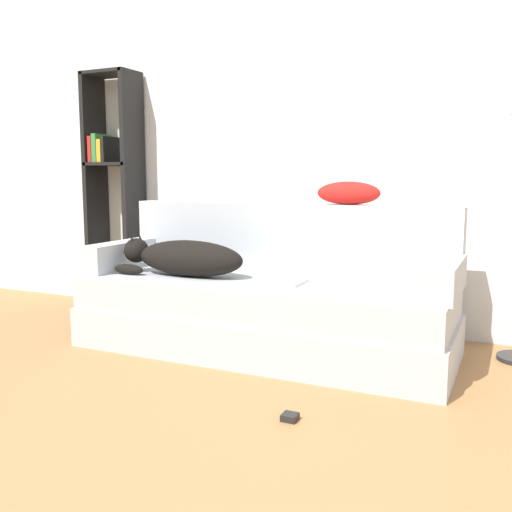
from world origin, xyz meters
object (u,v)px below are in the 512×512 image
Objects in this scene: throw_pillow at (348,193)px; couch at (263,316)px; dog at (183,258)px; laptop at (278,281)px; bookshelf at (113,179)px; power_adapter at (290,417)px.

couch is at bearing -137.65° from throw_pillow.
dog reaches higher than laptop.
bookshelf is at bearing 147.93° from dog.
power_adapter is (0.11, -1.21, -0.90)m from throw_pillow.
couch is 5.65× the size of throw_pillow.
throw_pillow is at bearing 55.96° from laptop.
bookshelf is 27.58× the size of power_adapter.
throw_pillow is (0.40, 0.36, 0.71)m from couch.
throw_pillow reaches higher than power_adapter.
dog is at bearing -177.85° from laptop.
bookshelf is at bearing 159.61° from couch.
laptop reaches higher than couch.
throw_pillow reaches higher than couch.
couch is 1.21× the size of bookshelf.
bookshelf is (-1.91, 0.20, 0.08)m from throw_pillow.
throw_pillow is 1.93m from bookshelf.
bookshelf reaches higher than couch.
bookshelf is at bearing 173.93° from throw_pillow.
throw_pillow is at bearing 26.54° from dog.
couch is 1.00m from power_adapter.
bookshelf is at bearing 159.02° from laptop.
power_adapter is at bearing -37.54° from dog.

